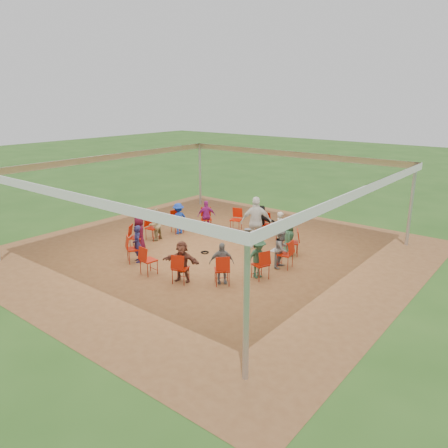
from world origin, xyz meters
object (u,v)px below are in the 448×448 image
Objects in this scene: chair_10 at (149,260)px; cable_coil at (205,253)px; chair_2 at (283,232)px; chair_7 at (152,228)px; chair_8 at (136,238)px; person_seated_5 at (178,218)px; chair_13 at (260,265)px; person_seated_3 at (261,221)px; standing_person at (256,222)px; chair_1 at (292,243)px; person_seated_8 at (137,244)px; chair_3 at (263,224)px; chair_6 at (177,222)px; person_seated_4 at (206,216)px; chair_0 at (285,254)px; chair_5 at (206,219)px; laptop at (277,249)px; person_seated_6 at (155,224)px; person_seated_2 at (280,228)px; person_seated_9 at (182,261)px; chair_11 at (181,268)px; person_seated_10 at (222,263)px; chair_9 at (134,249)px; person_seated_7 at (139,233)px; chair_12 at (222,270)px; chair_4 at (236,220)px; person_seated_1 at (289,238)px; person_seated_11 at (258,258)px; person_seated_0 at (282,249)px.

cable_coil is (0.10, 2.46, -0.43)m from chair_10.
chair_2 and chair_7 have the same top height.
person_seated_5 reaches higher than chair_8.
chair_2 is 1.00× the size of chair_8.
chair_13 is 0.74× the size of person_seated_3.
chair_10 is 4.24m from standing_person.
chair_1 is 0.74× the size of person_seated_5.
chair_1 is 5.15m from person_seated_8.
chair_3 is 1.00× the size of chair_6.
chair_6 is 0.74× the size of person_seated_4.
chair_10 is (-2.96, -3.01, 0.00)m from chair_0.
chair_5 is 4.86m from chair_10.
chair_1 and chair_8 have the same top height.
person_seated_5 is 4.87m from laptop.
chair_0 is 0.74× the size of person_seated_5.
chair_8 is 4.25m from standing_person.
person_seated_3 is 1.00× the size of person_seated_6.
person_seated_3 is (2.94, 2.89, 0.17)m from chair_7.
person_seated_9 is at bearing 115.71° from person_seated_2.
chair_1 is at bearing 51.43° from chair_11.
person_seated_10 reaches higher than chair_2.
person_seated_2 is 1.00× the size of person_seated_4.
chair_9 is 0.74× the size of person_seated_7.
person_seated_10 is at bearing 90.00° from person_seated_4.
chair_0 is at bearing 64.29° from chair_9.
chair_5 and chair_12 have the same top height.
chair_0 is 1.00× the size of chair_7.
person_seated_9 reaches higher than chair_2.
chair_1 reaches higher than laptop.
chair_8 is 4.86m from chair_13.
person_seated_4 is at bearing 139.80° from chair_8.
person_seated_1 is (3.09, -1.15, 0.17)m from chair_4.
person_seated_11 is (4.28, -2.63, 0.00)m from person_seated_4.
chair_5 is 2.40× the size of laptop.
chair_2 is 2.34m from chair_4.
person_seated_7 is (-4.10, 0.50, 0.17)m from chair_12.
person_seated_2 is 4.03m from person_seated_10.
chair_5 is 0.74× the size of person_seated_9.
person_seated_10 reaches higher than chair_7.
person_seated_8 is at bearing 161.45° from chair_10.
chair_12 is at bearing 90.00° from chair_5.
chair_7 is 0.74× the size of person_seated_0.
chair_11 is (3.19, -1.08, 0.00)m from chair_8.
chair_0 is 1.00× the size of chair_3.
person_seated_10 is (4.40, -2.67, 0.17)m from chair_6.
chair_5 is at bearing 90.00° from chair_12.
chair_11 is at bearing 50.39° from person_seated_6.
person_seated_2 is at bearing 167.14° from person_seated_3.
cable_coil is at bearing 89.35° from chair_2.
chair_9 is at bearing -120.80° from cable_coil.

